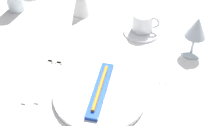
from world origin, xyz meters
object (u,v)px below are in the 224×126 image
at_px(toothbrush_package, 100,89).
at_px(spoon_soup, 160,97).
at_px(fork_inner, 42,75).
at_px(wine_glass_left, 197,29).
at_px(dinner_plate, 100,93).
at_px(coffee_cup_left, 143,22).
at_px(fork_outer, 52,75).

bearing_deg(toothbrush_package, spoon_soup, 13.13).
bearing_deg(spoon_soup, fork_inner, -177.84).
distance_m(spoon_soup, wine_glass_left, 0.25).
bearing_deg(dinner_plate, spoon_soup, 13.13).
bearing_deg(fork_inner, wine_glass_left, 28.49).
distance_m(dinner_plate, spoon_soup, 0.17).
bearing_deg(coffee_cup_left, wine_glass_left, -20.46).
bearing_deg(fork_outer, spoon_soup, 1.34).
bearing_deg(wine_glass_left, coffee_cup_left, 159.54).
bearing_deg(dinner_plate, fork_outer, 169.40).
height_order(toothbrush_package, coffee_cup_left, coffee_cup_left).
bearing_deg(dinner_plate, coffee_cup_left, 80.86).
distance_m(dinner_plate, coffee_cup_left, 0.33).
xyz_separation_m(dinner_plate, coffee_cup_left, (0.05, 0.33, 0.04)).
distance_m(fork_outer, spoon_soup, 0.34).
bearing_deg(coffee_cup_left, fork_inner, -129.82).
distance_m(dinner_plate, wine_glass_left, 0.36).
xyz_separation_m(fork_inner, coffee_cup_left, (0.25, 0.30, 0.04)).
relative_size(dinner_plate, spoon_soup, 1.18).
distance_m(fork_outer, coffee_cup_left, 0.37).
height_order(fork_outer, spoon_soup, spoon_soup).
height_order(toothbrush_package, wine_glass_left, wine_glass_left).
height_order(dinner_plate, coffee_cup_left, coffee_cup_left).
bearing_deg(toothbrush_package, coffee_cup_left, 80.86).
distance_m(toothbrush_package, wine_glass_left, 0.36).
relative_size(toothbrush_package, spoon_soup, 0.92).
distance_m(toothbrush_package, fork_outer, 0.17).
distance_m(fork_outer, wine_glass_left, 0.47).
xyz_separation_m(toothbrush_package, wine_glass_left, (0.23, 0.26, 0.07)).
bearing_deg(coffee_cup_left, toothbrush_package, -99.14).
height_order(dinner_plate, toothbrush_package, toothbrush_package).
xyz_separation_m(fork_inner, spoon_soup, (0.37, 0.01, 0.00)).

